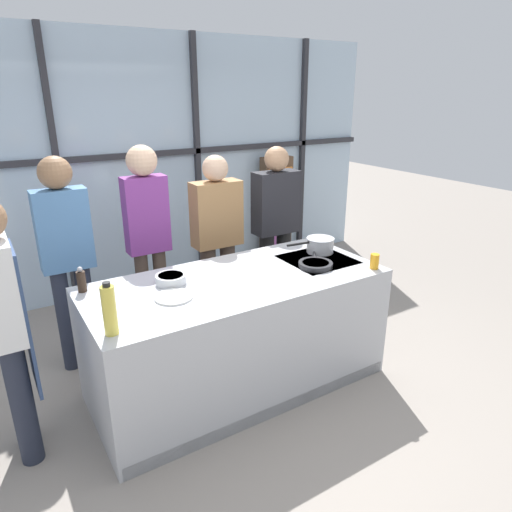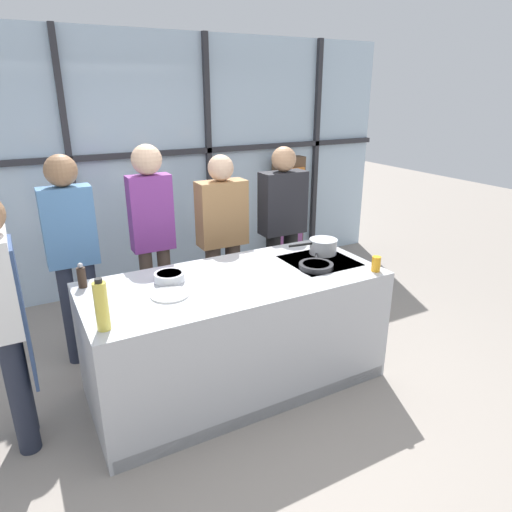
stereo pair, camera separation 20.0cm
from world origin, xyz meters
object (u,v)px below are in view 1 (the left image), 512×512
Objects in this scene: spectator_center_right at (217,234)px; spectator_far_right at (276,222)px; juice_glass_near at (375,261)px; oil_bottle at (109,310)px; chef at (6,319)px; white_plate at (174,297)px; saucepan at (320,245)px; spectator_far_left at (67,250)px; spectator_center_left at (148,231)px; pepper_grinder at (81,281)px; mixing_bowl at (171,279)px; frying_pan at (315,264)px.

spectator_center_right is 0.66m from spectator_far_right.
oil_bottle is at bearing 178.07° from juice_glass_near.
white_plate is at bearing 80.73° from chef.
chef is at bearing -179.27° from saucepan.
spectator_center_right is (1.83, 0.85, -0.01)m from chef.
saucepan is 1.42m from white_plate.
chef is at bearing 59.15° from spectator_far_left.
juice_glass_near is (1.33, -1.33, -0.11)m from spectator_center_left.
juice_glass_near is at bearing -1.93° from oil_bottle.
pepper_grinder reaches higher than white_plate.
chef is 6.51× the size of white_plate.
mixing_bowl is (-0.11, -0.77, -0.13)m from spectator_center_left.
pepper_grinder is (-0.57, 0.19, 0.04)m from mixing_bowl.
oil_bottle is at bearing 50.04° from chef.
chef is 9.24× the size of pepper_grinder.
pepper_grinder is at bearing 88.03° from spectator_far_left.
spectator_center_left is at bearing 62.14° from oil_bottle.
spectator_far_left is 1.98m from spectator_far_right.
spectator_center_left reaches higher than spectator_center_right.
chef is 1.45m from spectator_center_left.
saucepan is at bearing 45.14° from frying_pan.
spectator_far_left reaches higher than white_plate.
spectator_far_right reaches higher than oil_bottle.
oil_bottle reaches higher than mixing_bowl.
mixing_bowl is at bearing 94.16° from chef.
spectator_far_right is 7.83× the size of mixing_bowl.
spectator_far_right is at bearing 32.50° from oil_bottle.
white_plate is 0.25m from mixing_bowl.
spectator_center_left is at bearing 126.06° from chef.
spectator_center_left is 9.92× the size of pepper_grinder.
spectator_center_left reaches higher than mixing_bowl.
mixing_bowl is 0.60m from pepper_grinder.
spectator_center_left is 1.05× the size of spectator_far_right.
juice_glass_near is (0.67, -1.33, 0.02)m from spectator_center_right.
spectator_far_left is 0.58m from pepper_grinder.
spectator_center_right is 5.25× the size of oil_bottle.
spectator_far_left is 0.66m from spectator_center_left.
juice_glass_near is at bearing -77.11° from saucepan.
frying_pan is at bearing 132.34° from spectator_center_left.
frying_pan is at bearing 71.77° from spectator_far_right.
chef is 3.99× the size of frying_pan.
white_plate is at bearing 28.30° from oil_bottle.
pepper_grinder is at bearing 163.66° from frying_pan.
chef is at bearing 174.29° from frying_pan.
spectator_far_right is 14.60× the size of juice_glass_near.
chef is 0.66m from oil_bottle.
chef is 1.06m from mixing_bowl.
oil_bottle reaches higher than saucepan.
frying_pan is 0.97× the size of saucepan.
frying_pan is 1.16m from white_plate.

